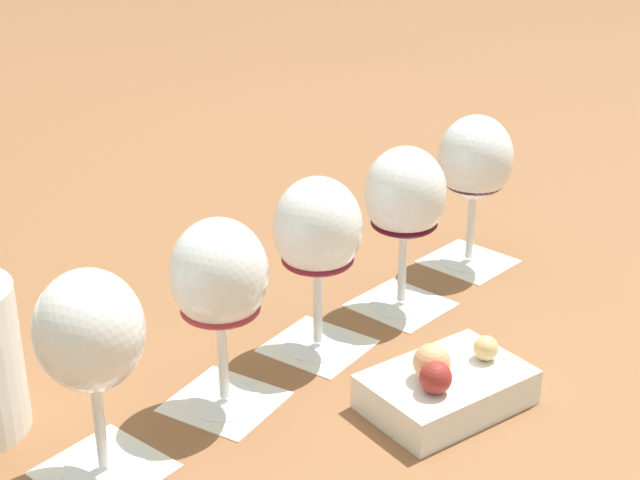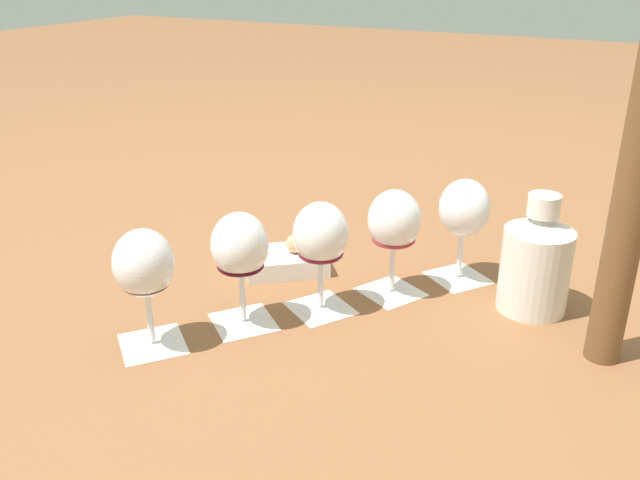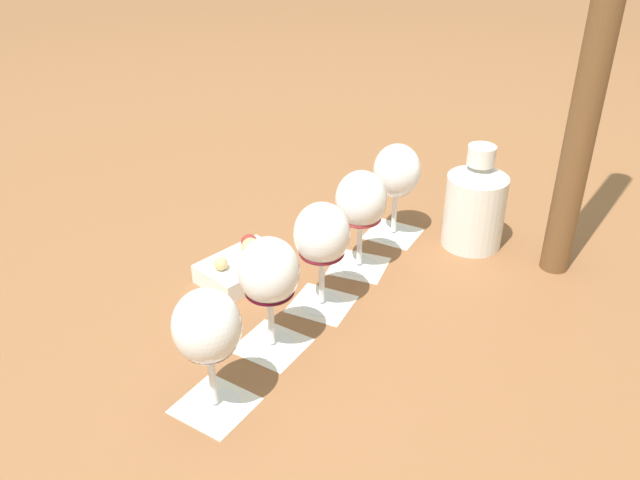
{
  "view_description": "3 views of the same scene",
  "coord_description": "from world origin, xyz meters",
  "px_view_note": "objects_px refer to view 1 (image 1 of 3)",
  "views": [
    {
      "loc": [
        0.05,
        -0.89,
        0.53
      ],
      "look_at": [
        0.0,
        0.0,
        0.12
      ],
      "focal_mm": 55.0,
      "sensor_mm": 36.0,
      "label": 1
    },
    {
      "loc": [
        -0.46,
        0.89,
        0.56
      ],
      "look_at": [
        0.0,
        0.0,
        0.12
      ],
      "focal_mm": 38.0,
      "sensor_mm": 36.0,
      "label": 2
    },
    {
      "loc": [
        0.12,
        0.93,
        0.67
      ],
      "look_at": [
        0.0,
        0.0,
        0.12
      ],
      "focal_mm": 38.0,
      "sensor_mm": 36.0,
      "label": 3
    }
  ],
  "objects_px": {
    "wine_glass_2": "(318,234)",
    "snack_dish": "(446,386)",
    "wine_glass_3": "(405,200)",
    "wine_glass_1": "(219,281)",
    "wine_glass_4": "(475,165)",
    "wine_glass_0": "(90,340)"
  },
  "relations": [
    {
      "from": "wine_glass_0",
      "to": "wine_glass_3",
      "type": "relative_size",
      "value": 1.0
    },
    {
      "from": "wine_glass_1",
      "to": "wine_glass_4",
      "type": "relative_size",
      "value": 1.0
    },
    {
      "from": "wine_glass_2",
      "to": "wine_glass_4",
      "type": "bearing_deg",
      "value": 51.28
    },
    {
      "from": "wine_glass_0",
      "to": "wine_glass_4",
      "type": "relative_size",
      "value": 1.0
    },
    {
      "from": "wine_glass_4",
      "to": "wine_glass_3",
      "type": "bearing_deg",
      "value": -125.72
    },
    {
      "from": "snack_dish",
      "to": "wine_glass_2",
      "type": "bearing_deg",
      "value": 140.46
    },
    {
      "from": "wine_glass_1",
      "to": "wine_glass_3",
      "type": "relative_size",
      "value": 1.0
    },
    {
      "from": "wine_glass_0",
      "to": "wine_glass_2",
      "type": "height_order",
      "value": "same"
    },
    {
      "from": "wine_glass_0",
      "to": "snack_dish",
      "type": "xyz_separation_m",
      "value": [
        0.3,
        0.12,
        -0.11
      ]
    },
    {
      "from": "wine_glass_0",
      "to": "wine_glass_4",
      "type": "height_order",
      "value": "same"
    },
    {
      "from": "wine_glass_2",
      "to": "wine_glass_4",
      "type": "height_order",
      "value": "same"
    },
    {
      "from": "wine_glass_1",
      "to": "snack_dish",
      "type": "xyz_separation_m",
      "value": [
        0.21,
        0.01,
        -0.11
      ]
    },
    {
      "from": "wine_glass_1",
      "to": "wine_glass_2",
      "type": "xyz_separation_m",
      "value": [
        0.08,
        0.11,
        -0.0
      ]
    },
    {
      "from": "wine_glass_3",
      "to": "wine_glass_1",
      "type": "bearing_deg",
      "value": -129.58
    },
    {
      "from": "wine_glass_1",
      "to": "wine_glass_3",
      "type": "xyz_separation_m",
      "value": [
        0.17,
        0.21,
        -0.0
      ]
    },
    {
      "from": "wine_glass_2",
      "to": "wine_glass_3",
      "type": "bearing_deg",
      "value": 47.93
    },
    {
      "from": "wine_glass_2",
      "to": "wine_glass_0",
      "type": "bearing_deg",
      "value": -128.04
    },
    {
      "from": "wine_glass_0",
      "to": "wine_glass_4",
      "type": "bearing_deg",
      "value": 51.62
    },
    {
      "from": "wine_glass_2",
      "to": "snack_dish",
      "type": "height_order",
      "value": "wine_glass_2"
    },
    {
      "from": "wine_glass_2",
      "to": "wine_glass_1",
      "type": "bearing_deg",
      "value": -127.19
    },
    {
      "from": "wine_glass_2",
      "to": "wine_glass_4",
      "type": "distance_m",
      "value": 0.28
    },
    {
      "from": "wine_glass_2",
      "to": "wine_glass_3",
      "type": "relative_size",
      "value": 1.0
    }
  ]
}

